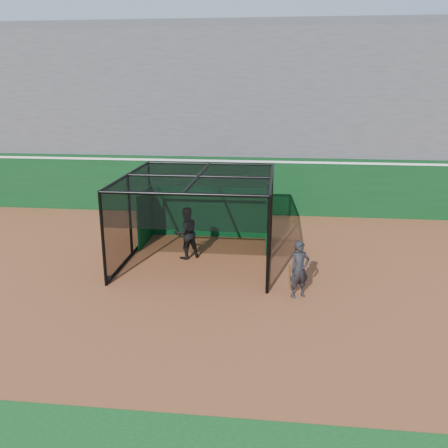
# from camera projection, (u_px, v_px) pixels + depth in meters

# --- Properties ---
(ground) EXTENTS (120.00, 120.00, 0.00)m
(ground) POSITION_uv_depth(u_px,v_px,m) (174.00, 291.00, 13.16)
(ground) COLOR #96502B
(ground) RESTS_ON ground
(outfield_wall) EXTENTS (50.00, 0.50, 2.50)m
(outfield_wall) POSITION_uv_depth(u_px,v_px,m) (214.00, 184.00, 20.89)
(outfield_wall) COLOR #093413
(outfield_wall) RESTS_ON ground
(grandstand) EXTENTS (50.00, 7.85, 8.95)m
(grandstand) POSITION_uv_depth(u_px,v_px,m) (224.00, 106.00, 23.57)
(grandstand) COLOR #4C4C4F
(grandstand) RESTS_ON ground
(batting_cage) EXTENTS (4.67, 5.08, 2.74)m
(batting_cage) POSITION_uv_depth(u_px,v_px,m) (199.00, 218.00, 15.29)
(batting_cage) COLOR black
(batting_cage) RESTS_ON ground
(batter) EXTENTS (1.06, 1.01, 1.72)m
(batter) POSITION_uv_depth(u_px,v_px,m) (186.00, 233.00, 15.45)
(batter) COLOR black
(batter) RESTS_ON ground
(on_deck_player) EXTENTS (0.68, 0.60, 1.57)m
(on_deck_player) POSITION_uv_depth(u_px,v_px,m) (299.00, 269.00, 12.62)
(on_deck_player) COLOR black
(on_deck_player) RESTS_ON ground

